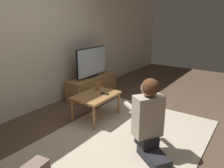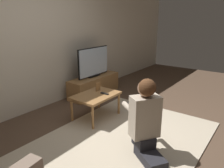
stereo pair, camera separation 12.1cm
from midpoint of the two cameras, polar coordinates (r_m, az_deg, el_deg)
The scene contains 9 objects.
ground_plane at distance 3.14m, azimuth 3.88°, elevation -14.65°, with size 10.00×10.00×0.00m, color brown.
wall_back at distance 4.05m, azimuth -19.82°, elevation 11.21°, with size 10.00×0.06×2.60m.
rug at distance 3.13m, azimuth 3.88°, elevation -14.53°, with size 2.69×1.96×0.02m.
tv_stand at distance 4.81m, azimuth -3.94°, elevation -0.39°, with size 1.28×0.39×0.41m.
tv at distance 4.68m, azimuth -4.10°, elevation 5.74°, with size 0.91×0.08×0.63m.
coffee_table at distance 3.63m, azimuth -3.26°, elevation -3.45°, with size 0.76×0.53×0.42m.
person_kneeling at distance 2.65m, azimuth 10.06°, elevation -8.83°, with size 0.65×0.79×0.97m.
picture_frame at distance 3.76m, azimuth -2.76°, elevation -0.69°, with size 0.11×0.01×0.15m.
remote at distance 3.62m, azimuth -0.99°, elevation -2.51°, with size 0.04×0.15×0.02m.
Camera 2 is at (-2.22, -1.46, 1.65)m, focal length 35.00 mm.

